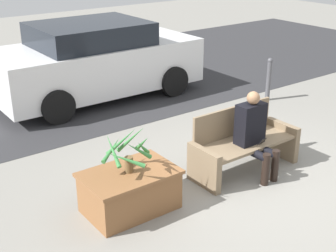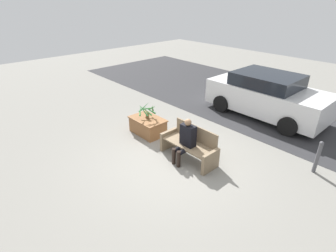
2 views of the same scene
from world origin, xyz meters
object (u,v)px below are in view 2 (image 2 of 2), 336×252
(planter_box, at_px, (148,125))
(bollard_post, at_px, (318,156))
(bench, at_px, (190,145))
(person_seated, at_px, (186,139))
(potted_plant, at_px, (147,110))
(parked_car, at_px, (267,95))

(planter_box, height_order, bollard_post, bollard_post)
(bench, distance_m, planter_box, 1.83)
(person_seated, relative_size, potted_plant, 1.81)
(planter_box, distance_m, bollard_post, 4.66)
(bench, relative_size, parked_car, 0.39)
(parked_car, bearing_deg, bench, -88.34)
(potted_plant, relative_size, bollard_post, 0.76)
(potted_plant, xyz_separation_m, parked_car, (1.71, 3.98, -0.04))
(bench, relative_size, bollard_post, 1.86)
(bench, height_order, potted_plant, potted_plant)
(person_seated, distance_m, parked_car, 4.20)
(planter_box, height_order, parked_car, parked_car)
(person_seated, height_order, planter_box, person_seated)
(potted_plant, bearing_deg, planter_box, -100.54)
(potted_plant, height_order, parked_car, parked_car)
(person_seated, distance_m, planter_box, 1.89)
(potted_plant, bearing_deg, person_seated, -6.88)
(person_seated, xyz_separation_m, parked_car, (-0.13, 4.20, 0.11))
(planter_box, bearing_deg, parked_car, 66.78)
(person_seated, distance_m, potted_plant, 1.86)
(parked_car, bearing_deg, planter_box, -113.22)
(planter_box, distance_m, parked_car, 4.35)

